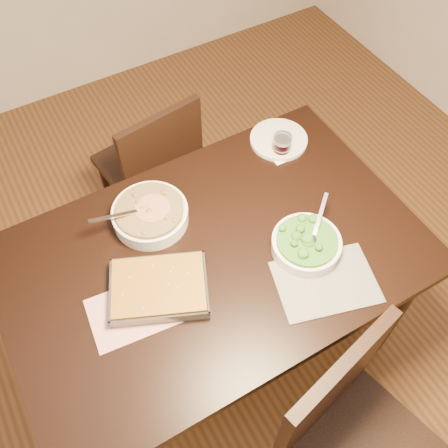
% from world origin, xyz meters
% --- Properties ---
extents(ground, '(4.00, 4.00, 0.00)m').
position_xyz_m(ground, '(0.00, 0.00, 0.00)').
color(ground, '#492B15').
rests_on(ground, ground).
extents(table, '(1.40, 0.90, 0.75)m').
position_xyz_m(table, '(0.00, 0.00, 0.65)').
color(table, black).
rests_on(table, ground).
extents(magazine_a, '(0.28, 0.22, 0.01)m').
position_xyz_m(magazine_a, '(-0.32, -0.06, 0.75)').
color(magazine_a, '#AD313A').
rests_on(magazine_a, table).
extents(magazine_b, '(0.37, 0.31, 0.01)m').
position_xyz_m(magazine_b, '(0.26, -0.27, 0.75)').
color(magazine_b, '#25232B').
rests_on(magazine_b, table).
extents(coaster, '(0.10, 0.10, 0.00)m').
position_xyz_m(coaster, '(0.45, 0.28, 0.75)').
color(coaster, white).
rests_on(coaster, table).
extents(stew_bowl, '(0.30, 0.27, 0.10)m').
position_xyz_m(stew_bowl, '(-0.12, 0.23, 0.79)').
color(stew_bowl, white).
rests_on(stew_bowl, table).
extents(broccoli_bowl, '(0.24, 0.23, 0.09)m').
position_xyz_m(broccoli_bowl, '(0.28, -0.14, 0.78)').
color(broccoli_bowl, white).
rests_on(broccoli_bowl, table).
extents(baking_dish, '(0.37, 0.33, 0.05)m').
position_xyz_m(baking_dish, '(-0.22, -0.04, 0.78)').
color(baking_dish, silver).
rests_on(baking_dish, table).
extents(wine_tumbler, '(0.07, 0.07, 0.08)m').
position_xyz_m(wine_tumbler, '(0.45, 0.28, 0.79)').
color(wine_tumbler, black).
rests_on(wine_tumbler, coaster).
extents(dinner_plate, '(0.23, 0.23, 0.02)m').
position_xyz_m(dinner_plate, '(0.48, 0.33, 0.76)').
color(dinner_plate, silver).
rests_on(dinner_plate, table).
extents(chair_near, '(0.52, 0.52, 0.93)m').
position_xyz_m(chair_near, '(0.12, -0.66, 0.52)').
color(chair_near, black).
rests_on(chair_near, ground).
extents(chair_far, '(0.44, 0.44, 0.83)m').
position_xyz_m(chair_far, '(0.08, 0.71, 0.47)').
color(chair_far, black).
rests_on(chair_far, ground).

